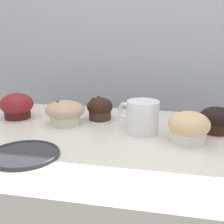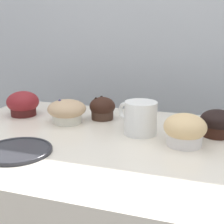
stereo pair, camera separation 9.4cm
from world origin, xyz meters
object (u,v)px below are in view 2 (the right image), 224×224
object	(u,v)px
muffin_front_center	(67,111)
muffin_back_right	(217,123)
muffin_front_left	(102,108)
muffin_front_right	(23,104)
muffin_back_left	(185,130)
serving_plate	(17,150)
coffee_cup	(140,117)

from	to	relation	value
muffin_front_center	muffin_back_right	size ratio (longest dim) A/B	1.27
muffin_front_center	muffin_front_left	distance (m)	0.12
muffin_back_right	muffin_front_right	distance (m)	0.63
muffin_back_left	muffin_front_left	bearing A→B (deg)	151.33
muffin_front_right	muffin_back_right	bearing A→B (deg)	-0.96
muffin_back_right	muffin_front_left	world-z (taller)	muffin_back_right
muffin_front_center	muffin_front_left	world-z (taller)	muffin_front_center
serving_plate	muffin_back_left	bearing A→B (deg)	24.79
muffin_front_center	serving_plate	size ratio (longest dim) A/B	0.72
muffin_back_left	coffee_cup	xyz separation A→B (m)	(-0.13, 0.05, 0.01)
muffin_front_left	muffin_front_right	bearing A→B (deg)	-170.88
muffin_front_right	coffee_cup	xyz separation A→B (m)	(0.42, -0.06, 0.01)
muffin_front_center	muffin_back_right	bearing A→B (deg)	2.28
muffin_back_right	serving_plate	world-z (taller)	muffin_back_right
muffin_front_center	coffee_cup	distance (m)	0.24
muffin_back_right	muffin_front_right	xyz separation A→B (m)	(-0.63, 0.01, 0.00)
muffin_back_right	serving_plate	bearing A→B (deg)	-149.14
muffin_back_right	coffee_cup	distance (m)	0.21
muffin_back_left	muffin_front_left	size ratio (longest dim) A/B	1.30
muffin_front_center	coffee_cup	bearing A→B (deg)	-7.16
muffin_back_left	serving_plate	size ratio (longest dim) A/B	0.65
muffin_front_left	coffee_cup	bearing A→B (deg)	-34.27
muffin_back_left	muffin_front_right	xyz separation A→B (m)	(-0.55, 0.11, -0.00)
muffin_front_left	coffee_cup	world-z (taller)	coffee_cup
muffin_front_center	muffin_front_right	distance (m)	0.18
muffin_back_right	muffin_front_right	size ratio (longest dim) A/B	0.88
muffin_front_left	serving_plate	distance (m)	0.34
serving_plate	muffin_front_center	bearing A→B (deg)	88.22
muffin_front_right	serving_plate	size ratio (longest dim) A/B	0.64
muffin_back_left	muffin_front_left	xyz separation A→B (m)	(-0.28, 0.15, -0.01)
muffin_front_right	serving_plate	world-z (taller)	muffin_front_right
coffee_cup	serving_plate	size ratio (longest dim) A/B	0.73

